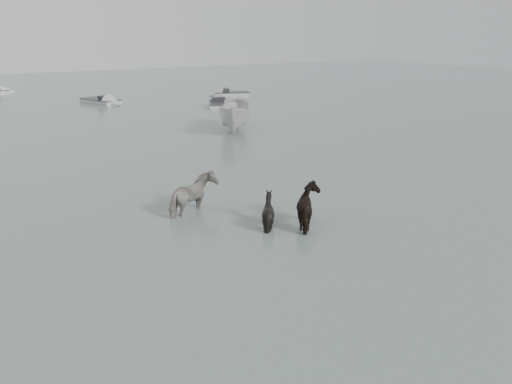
{
  "coord_description": "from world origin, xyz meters",
  "views": [
    {
      "loc": [
        -8.33,
        -12.32,
        6.18
      ],
      "look_at": [
        -0.25,
        1.33,
        1.0
      ],
      "focal_mm": 35.0,
      "sensor_mm": 36.0,
      "label": 1
    }
  ],
  "objects": [
    {
      "name": "skiff_port",
      "position": [
        10.3,
        25.2,
        0.38
      ],
      "size": [
        3.42,
        4.98,
        0.75
      ],
      "primitive_type": null,
      "rotation": [
        0.0,
        0.0,
        1.14
      ],
      "color": "#ADB0AE",
      "rests_on": "ground"
    },
    {
      "name": "pony_black",
      "position": [
        -0.12,
        0.76,
        0.7
      ],
      "size": [
        1.51,
        1.41,
        1.4
      ],
      "primitive_type": "imported",
      "rotation": [
        0.0,
        0.0,
        1.82
      ],
      "color": "black",
      "rests_on": "ground"
    },
    {
      "name": "skiff_mid",
      "position": [
        2.35,
        32.49,
        0.38
      ],
      "size": [
        3.46,
        5.78,
        0.75
      ],
      "primitive_type": null,
      "rotation": [
        0.0,
        0.0,
        -1.21
      ],
      "color": "#A3A6A3",
      "rests_on": "ground"
    },
    {
      "name": "pony_dark",
      "position": [
        1.12,
        0.03,
        0.8
      ],
      "size": [
        1.58,
        1.77,
        1.6
      ],
      "primitive_type": "imported",
      "rotation": [
        0.0,
        0.0,
        1.42
      ],
      "color": "black",
      "rests_on": "ground"
    },
    {
      "name": "boat_small",
      "position": [
        6.74,
        15.7,
        1.0
      ],
      "size": [
        4.41,
        5.41,
        2.0
      ],
      "primitive_type": "imported",
      "rotation": [
        0.0,
        0.0,
        -0.56
      ],
      "color": "#BABAB5",
      "rests_on": "ground"
    },
    {
      "name": "pony_pinto",
      "position": [
        -1.76,
        3.18,
        0.86
      ],
      "size": [
        2.23,
        1.77,
        1.72
      ],
      "primitive_type": "imported",
      "rotation": [
        0.0,
        0.0,
        2.06
      ],
      "color": "black",
      "rests_on": "ground"
    },
    {
      "name": "ground",
      "position": [
        0.0,
        0.0,
        0.0
      ],
      "size": [
        140.0,
        140.0,
        0.0
      ],
      "primitive_type": "plane",
      "color": "#52615B",
      "rests_on": "ground"
    },
    {
      "name": "skiff_star",
      "position": [
        14.68,
        31.12,
        0.38
      ],
      "size": [
        4.89,
        3.2,
        0.75
      ],
      "primitive_type": null,
      "rotation": [
        0.0,
        0.0,
        2.76
      ],
      "color": "#B1B0AC",
      "rests_on": "ground"
    }
  ]
}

